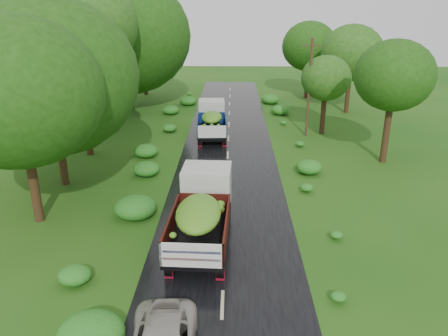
{
  "coord_description": "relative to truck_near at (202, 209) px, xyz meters",
  "views": [
    {
      "loc": [
        0.31,
        -12.69,
        10.1
      ],
      "look_at": [
        -0.12,
        9.1,
        1.7
      ],
      "focal_mm": 35.0,
      "sensor_mm": 36.0,
      "label": 1
    }
  ],
  "objects": [
    {
      "name": "truck_near",
      "position": [
        0.0,
        0.0,
        0.0
      ],
      "size": [
        2.6,
        6.67,
        2.76
      ],
      "rotation": [
        0.0,
        0.0,
        -0.04
      ],
      "color": "black",
      "rests_on": "ground"
    },
    {
      "name": "road_lines",
      "position": [
        0.98,
        1.55,
        -1.54
      ],
      "size": [
        0.12,
        69.6,
        0.0
      ],
      "color": "#BFB78C",
      "rests_on": "road"
    },
    {
      "name": "ground",
      "position": [
        0.98,
        -4.45,
        -1.56
      ],
      "size": [
        120.0,
        120.0,
        0.0
      ],
      "primitive_type": "plane",
      "color": "#174F11",
      "rests_on": "ground"
    },
    {
      "name": "road",
      "position": [
        0.98,
        0.55,
        -1.55
      ],
      "size": [
        6.5,
        80.0,
        0.02
      ],
      "primitive_type": "cube",
      "color": "black",
      "rests_on": "ground"
    },
    {
      "name": "truck_far",
      "position": [
        -0.33,
        16.02,
        -0.14
      ],
      "size": [
        2.41,
        6.09,
        2.52
      ],
      "rotation": [
        0.0,
        0.0,
        0.05
      ],
      "color": "black",
      "rests_on": "ground"
    },
    {
      "name": "shrubs",
      "position": [
        0.98,
        9.55,
        -1.21
      ],
      "size": [
        11.9,
        44.0,
        0.7
      ],
      "color": "#196B1D",
      "rests_on": "ground"
    },
    {
      "name": "utility_pole",
      "position": [
        7.16,
        16.42,
        2.31
      ],
      "size": [
        1.32,
        0.26,
        7.52
      ],
      "rotation": [
        0.0,
        0.0,
        -0.13
      ],
      "color": "#382616",
      "rests_on": "ground"
    },
    {
      "name": "trees_left",
      "position": [
        -8.88,
        17.23,
        5.28
      ],
      "size": [
        5.7,
        34.35,
        10.16
      ],
      "color": "black",
      "rests_on": "ground"
    },
    {
      "name": "trees_right",
      "position": [
        10.53,
        21.68,
        3.77
      ],
      "size": [
        6.73,
        23.67,
        7.14
      ],
      "color": "black",
      "rests_on": "ground"
    }
  ]
}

